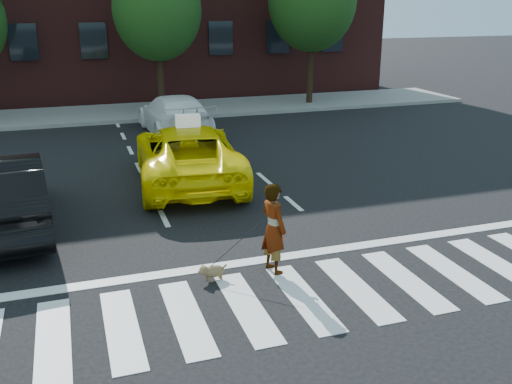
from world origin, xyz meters
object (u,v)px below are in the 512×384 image
woman (274,228)px  dog (212,271)px  white_suv (175,115)px  taxi (188,154)px  black_sedan (1,193)px

woman → dog: (-1.17, -0.00, -0.67)m
white_suv → dog: size_ratio=9.36×
taxi → white_suv: taxi is taller
taxi → white_suv: bearing=-91.6°
white_suv → woman: bearing=85.4°
white_suv → dog: (-1.60, -11.80, -0.56)m
dog → black_sedan: bearing=131.5°
taxi → black_sedan: black_sedan is taller
black_sedan → woman: size_ratio=2.96×
dog → woman: bearing=-2.5°
taxi → white_suv: size_ratio=1.12×
woman → dog: 1.34m
black_sedan → woman: woman is taller
white_suv → woman: woman is taller
white_suv → dog: 11.92m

